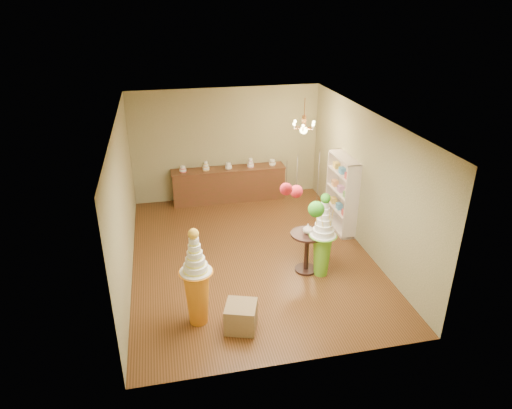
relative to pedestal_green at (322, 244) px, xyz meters
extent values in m
plane|color=#553117|center=(-1.22, 1.01, -0.69)|extent=(6.50, 6.50, 0.00)
plane|color=white|center=(-1.22, 1.01, 2.31)|extent=(6.50, 6.50, 0.00)
cube|color=#948E65|center=(-1.22, 4.26, 0.81)|extent=(5.00, 0.04, 3.00)
cube|color=#948E65|center=(-1.22, -2.24, 0.81)|extent=(5.00, 0.04, 3.00)
cube|color=#948E65|center=(-3.72, 1.01, 0.81)|extent=(0.04, 6.50, 3.00)
cube|color=#948E65|center=(1.28, 1.01, 0.81)|extent=(0.04, 6.50, 3.00)
cone|color=#68B928|center=(0.00, 0.00, -0.25)|extent=(0.42, 0.42, 0.88)
cylinder|color=white|center=(0.00, 0.00, 0.20)|extent=(0.57, 0.57, 0.03)
cylinder|color=white|center=(0.00, 0.00, 0.27)|extent=(0.46, 0.46, 0.11)
cylinder|color=white|center=(0.00, 0.00, 0.38)|extent=(0.38, 0.38, 0.11)
cylinder|color=white|center=(0.00, 0.00, 0.50)|extent=(0.31, 0.31, 0.11)
cylinder|color=white|center=(0.00, 0.00, 0.61)|extent=(0.25, 0.25, 0.11)
cylinder|color=white|center=(0.00, 0.00, 0.73)|extent=(0.21, 0.21, 0.11)
cylinder|color=white|center=(0.00, 0.00, 0.84)|extent=(0.17, 0.17, 0.11)
sphere|color=green|center=(0.00, 0.00, 0.98)|extent=(0.19, 0.19, 0.19)
cone|color=orange|center=(-2.55, -0.95, -0.19)|extent=(0.53, 0.53, 1.00)
cylinder|color=white|center=(-2.55, -0.95, 0.32)|extent=(0.63, 0.63, 0.03)
cylinder|color=white|center=(-2.55, -0.95, 0.40)|extent=(0.47, 0.47, 0.12)
cylinder|color=white|center=(-2.55, -0.95, 0.52)|extent=(0.38, 0.38, 0.12)
cylinder|color=white|center=(-2.55, -0.95, 0.64)|extent=(0.30, 0.30, 0.12)
cylinder|color=white|center=(-2.55, -0.95, 0.76)|extent=(0.24, 0.24, 0.12)
cylinder|color=white|center=(-2.55, -0.95, 0.88)|extent=(0.19, 0.19, 0.12)
sphere|color=gold|center=(-2.55, -0.95, 1.02)|extent=(0.18, 0.18, 0.18)
cube|color=olive|center=(-1.86, -1.27, -0.46)|extent=(0.64, 0.64, 0.46)
cube|color=#57301B|center=(-1.22, 3.98, -0.24)|extent=(3.00, 0.50, 0.90)
cube|color=#57301B|center=(-1.22, 3.98, 0.21)|extent=(3.04, 0.54, 0.03)
cylinder|color=white|center=(-2.42, 3.98, 0.31)|extent=(0.18, 0.18, 0.16)
cylinder|color=white|center=(-1.82, 3.98, 0.35)|extent=(0.18, 0.18, 0.24)
cylinder|color=white|center=(-1.22, 3.98, 0.31)|extent=(0.18, 0.18, 0.16)
cylinder|color=white|center=(-0.62, 3.98, 0.35)|extent=(0.18, 0.18, 0.24)
cylinder|color=white|center=(-0.02, 3.98, 0.31)|extent=(0.18, 0.18, 0.16)
cube|color=beige|center=(1.26, 1.81, 0.21)|extent=(0.04, 1.20, 1.80)
cube|color=beige|center=(1.10, 1.81, -0.19)|extent=(0.30, 1.14, 0.03)
cube|color=beige|center=(1.10, 1.81, 0.26)|extent=(0.30, 1.14, 0.03)
cube|color=beige|center=(1.10, 1.81, 0.71)|extent=(0.30, 1.14, 0.03)
cylinder|color=black|center=(-0.25, 0.19, -0.67)|extent=(0.56, 0.56, 0.04)
cylinder|color=black|center=(-0.25, 0.19, -0.27)|extent=(0.11, 0.11, 0.84)
cylinder|color=black|center=(-0.25, 0.19, 0.14)|extent=(0.85, 0.85, 0.04)
imported|color=beige|center=(-0.25, 0.19, 0.27)|extent=(0.23, 0.23, 0.20)
cylinder|color=#3F352D|center=(-0.95, -1.17, 2.00)|extent=(0.01, 0.01, 0.61)
sphere|color=red|center=(-0.95, -1.17, 1.69)|extent=(0.20, 0.20, 0.20)
cylinder|color=#3F352D|center=(-0.56, -1.04, 1.80)|extent=(0.01, 0.01, 1.02)
sphere|color=green|center=(-0.56, -1.04, 1.29)|extent=(0.27, 0.27, 0.27)
cylinder|color=#3F352D|center=(-1.19, -1.44, 2.09)|extent=(0.01, 0.01, 0.44)
sphere|color=red|center=(-1.19, -1.44, 1.87)|extent=(0.19, 0.19, 0.19)
cylinder|color=#C07744|center=(0.37, 2.59, 2.06)|extent=(0.02, 0.02, 0.50)
cylinder|color=#C07744|center=(0.37, 2.59, 1.76)|extent=(0.10, 0.10, 0.30)
sphere|color=#FFED8C|center=(0.37, 2.59, 1.56)|extent=(0.18, 0.18, 0.18)
camera|label=1|loc=(-2.91, -7.32, 4.45)|focal=32.00mm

